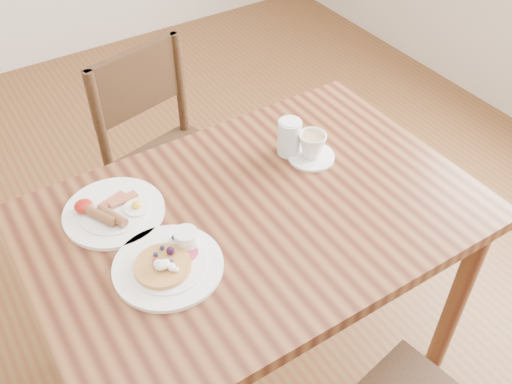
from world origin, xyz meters
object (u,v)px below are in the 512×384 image
dining_table (256,236)px  chair_far (169,158)px  breakfast_plate (112,211)px  pancake_plate (169,263)px  teacup_saucer (312,147)px  water_glass (289,137)px

dining_table → chair_far: 0.65m
chair_far → dining_table: bearing=74.7°
dining_table → breakfast_plate: bearing=149.1°
dining_table → pancake_plate: size_ratio=4.44×
dining_table → teacup_saucer: teacup_saucer is taller
chair_far → breakfast_plate: chair_far is taller
pancake_plate → breakfast_plate: 0.25m
chair_far → pancake_plate: bearing=52.7°
dining_table → chair_far: bearing=87.9°
chair_far → teacup_saucer: size_ratio=6.29×
water_glass → breakfast_plate: bearing=176.3°
pancake_plate → chair_far: bearing=65.9°
breakfast_plate → teacup_saucer: 0.60m
pancake_plate → teacup_saucer: size_ratio=1.93×
dining_table → pancake_plate: bearing=-170.4°
breakfast_plate → pancake_plate: bearing=-79.0°
teacup_saucer → water_glass: size_ratio=1.26×
pancake_plate → breakfast_plate: pancake_plate is taller
teacup_saucer → dining_table: bearing=-158.4°
breakfast_plate → water_glass: size_ratio=2.42×
dining_table → water_glass: water_glass is taller
breakfast_plate → water_glass: water_glass is taller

